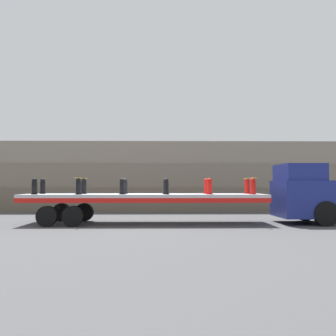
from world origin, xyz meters
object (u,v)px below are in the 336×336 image
fire_hydrant_red_near_4 (209,186)px  fire_hydrant_red_far_5 (247,186)px  fire_hydrant_black_far_1 (84,186)px  fire_hydrant_black_far_3 (166,186)px  fire_hydrant_black_near_3 (166,186)px  fire_hydrant_black_near_0 (34,186)px  fire_hydrant_black_far_0 (43,186)px  fire_hydrant_red_near_5 (253,186)px  fire_hydrant_black_near_2 (122,186)px  truck_cab (306,193)px  flatbed_trailer (131,199)px  fire_hydrant_black_far_2 (125,186)px  fire_hydrant_black_near_1 (78,186)px  fire_hydrant_red_far_4 (206,186)px

fire_hydrant_red_near_4 → fire_hydrant_red_far_5: size_ratio=1.00×
fire_hydrant_black_far_1 → fire_hydrant_black_far_3: 3.83m
fire_hydrant_black_near_3 → fire_hydrant_red_far_5: (3.83, 1.13, 0.00)m
fire_hydrant_black_near_0 → fire_hydrant_black_far_0: size_ratio=1.00×
fire_hydrant_red_near_4 → fire_hydrant_red_near_5: same height
fire_hydrant_red_far_5 → fire_hydrant_black_near_3: bearing=-163.6°
fire_hydrant_black_near_0 → fire_hydrant_black_far_0: (0.00, 1.13, 0.00)m
fire_hydrant_black_near_0 → fire_hydrant_red_near_5: 9.57m
fire_hydrant_black_near_0 → fire_hydrant_black_near_2: size_ratio=1.00×
truck_cab → fire_hydrant_black_far_0: 12.16m
fire_hydrant_black_near_0 → fire_hydrant_red_near_4: bearing=0.0°
truck_cab → flatbed_trailer: truck_cab is taller
fire_hydrant_black_far_1 → fire_hydrant_black_far_2: size_ratio=1.00×
flatbed_trailer → fire_hydrant_red_near_5: (5.41, -0.56, 0.57)m
truck_cab → fire_hydrant_black_near_1: truck_cab is taller
fire_hydrant_black_far_1 → fire_hydrant_black_near_2: 2.22m
fire_hydrant_black_near_0 → fire_hydrant_red_far_4: (7.65, 1.13, 0.00)m
fire_hydrant_black_near_1 → fire_hydrant_black_far_1: 1.13m
truck_cab → fire_hydrant_red_far_5: size_ratio=3.75×
fire_hydrant_black_near_3 → fire_hydrant_red_near_5: (3.83, 0.00, 0.00)m
fire_hydrant_black_near_2 → fire_hydrant_red_far_4: (3.83, 1.13, 0.00)m
fire_hydrant_black_far_1 → fire_hydrant_red_near_5: (7.65, -1.13, 0.00)m
flatbed_trailer → fire_hydrant_red_near_5: fire_hydrant_red_near_5 is taller
fire_hydrant_black_far_3 → truck_cab: bearing=-5.0°
fire_hydrant_black_far_2 → fire_hydrant_red_far_4: (3.83, 0.00, 0.00)m
fire_hydrant_black_near_1 → fire_hydrant_black_far_1: bearing=90.0°
fire_hydrant_red_near_4 → flatbed_trailer: bearing=170.8°
flatbed_trailer → fire_hydrant_black_far_2: fire_hydrant_black_far_2 is taller
fire_hydrant_black_near_1 → fire_hydrant_black_far_3: (3.83, 1.13, 0.00)m
fire_hydrant_black_near_2 → fire_hydrant_red_far_4: bearing=16.4°
fire_hydrant_black_far_0 → fire_hydrant_red_far_5: size_ratio=1.00×
fire_hydrant_black_near_2 → fire_hydrant_black_far_3: same height
fire_hydrant_black_near_3 → fire_hydrant_red_far_5: bearing=16.4°
fire_hydrant_black_far_2 → fire_hydrant_red_near_5: size_ratio=1.00×
fire_hydrant_black_far_0 → fire_hydrant_black_near_1: 2.22m
fire_hydrant_black_near_2 → fire_hydrant_red_far_4: same height
fire_hydrant_black_near_0 → flatbed_trailer: bearing=7.7°
fire_hydrant_black_far_2 → fire_hydrant_red_far_5: same height
fire_hydrant_black_far_0 → fire_hydrant_red_near_4: bearing=-8.4°
fire_hydrant_black_near_1 → fire_hydrant_black_near_0: bearing=180.0°
fire_hydrant_black_near_2 → fire_hydrant_black_far_2: bearing=90.0°
fire_hydrant_black_far_1 → fire_hydrant_black_near_0: bearing=-149.5°
fire_hydrant_black_far_2 → flatbed_trailer: bearing=-59.4°
flatbed_trailer → fire_hydrant_black_near_1: 2.39m
fire_hydrant_black_near_1 → fire_hydrant_black_near_2: size_ratio=1.00×
fire_hydrant_black_near_1 → fire_hydrant_black_near_3: 3.83m
truck_cab → fire_hydrant_red_near_4: truck_cab is taller
fire_hydrant_black_near_1 → fire_hydrant_red_near_5: same height
truck_cab → fire_hydrant_red_far_4: truck_cab is taller
fire_hydrant_black_far_0 → fire_hydrant_black_near_2: same height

